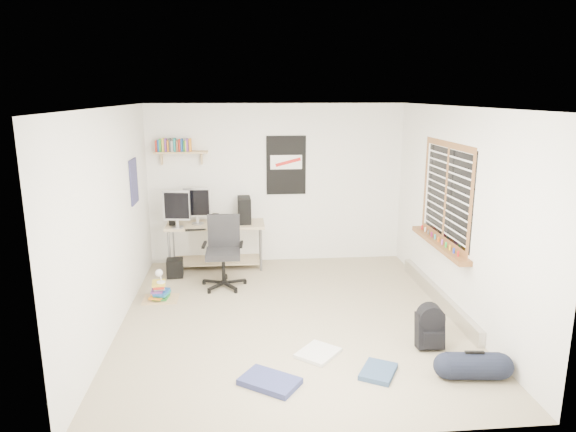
{
  "coord_description": "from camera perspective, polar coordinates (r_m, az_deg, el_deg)",
  "views": [
    {
      "loc": [
        -0.56,
        -5.72,
        2.64
      ],
      "look_at": [
        0.02,
        0.47,
        1.16
      ],
      "focal_mm": 32.0,
      "sensor_mm": 36.0,
      "label": 1
    }
  ],
  "objects": [
    {
      "name": "baseboard_heater",
      "position": [
        7.01,
        16.31,
        -8.49
      ],
      "size": [
        0.08,
        2.5,
        0.18
      ],
      "primitive_type": "cube",
      "color": "#B7B2A8",
      "rests_on": "floor"
    },
    {
      "name": "subwoofer",
      "position": [
        7.78,
        -12.45,
        -5.64
      ],
      "size": [
        0.25,
        0.25,
        0.26
      ],
      "primitive_type": "cube",
      "rotation": [
        0.0,
        0.0,
        0.07
      ],
      "color": "black",
      "rests_on": "floor"
    },
    {
      "name": "speaker_left",
      "position": [
        7.94,
        -12.74,
        -0.54
      ],
      "size": [
        0.09,
        0.09,
        0.18
      ],
      "primitive_type": "cube",
      "rotation": [
        0.0,
        0.0,
        -0.01
      ],
      "color": "black",
      "rests_on": "desk"
    },
    {
      "name": "keyboard",
      "position": [
        7.73,
        -9.76,
        -1.37
      ],
      "size": [
        0.47,
        0.25,
        0.02
      ],
      "primitive_type": "cube",
      "rotation": [
        0.0,
        0.0,
        0.21
      ],
      "color": "black",
      "rests_on": "desk"
    },
    {
      "name": "duffel_bag",
      "position": [
        5.36,
        19.9,
        -15.29
      ],
      "size": [
        0.28,
        0.28,
        0.51
      ],
      "primitive_type": "cylinder",
      "rotation": [
        0.0,
        0.0,
        -0.11
      ],
      "color": "black",
      "rests_on": "floor"
    },
    {
      "name": "jeans_b",
      "position": [
        5.26,
        10.0,
        -16.66
      ],
      "size": [
        0.45,
        0.49,
        0.05
      ],
      "primitive_type": "cube",
      "rotation": [
        0.0,
        0.0,
        1.06
      ],
      "color": "navy",
      "rests_on": "floor"
    },
    {
      "name": "poster_left_wall",
      "position": [
        7.16,
        -16.76,
        3.69
      ],
      "size": [
        0.02,
        0.42,
        0.6
      ],
      "primitive_type": "cube",
      "color": "navy",
      "rests_on": "left_wall"
    },
    {
      "name": "back_wall",
      "position": [
        8.12,
        -1.28,
        3.57
      ],
      "size": [
        4.0,
        0.01,
        2.5
      ],
      "primitive_type": "cube",
      "color": "silver",
      "rests_on": "ground"
    },
    {
      "name": "right_wall",
      "position": [
        6.42,
        18.37,
        0.22
      ],
      "size": [
        0.01,
        4.5,
        2.5
      ],
      "primitive_type": "cube",
      "color": "silver",
      "rests_on": "ground"
    },
    {
      "name": "backpack",
      "position": [
        5.77,
        15.46,
        -12.14
      ],
      "size": [
        0.3,
        0.24,
        0.38
      ],
      "primitive_type": "cube",
      "rotation": [
        0.0,
        0.0,
        -0.07
      ],
      "color": "black",
      "rests_on": "floor"
    },
    {
      "name": "floor",
      "position": [
        6.33,
        0.25,
        -11.29
      ],
      "size": [
        4.0,
        4.5,
        0.01
      ],
      "primitive_type": "cube",
      "color": "gray",
      "rests_on": "ground"
    },
    {
      "name": "tshirt",
      "position": [
        5.52,
        3.36,
        -14.95
      ],
      "size": [
        0.53,
        0.54,
        0.04
      ],
      "primitive_type": "cube",
      "rotation": [
        0.0,
        0.0,
        0.87
      ],
      "color": "silver",
      "rests_on": "floor"
    },
    {
      "name": "poster_back_wall",
      "position": [
        8.06,
        -0.21,
        5.66
      ],
      "size": [
        0.62,
        0.03,
        0.92
      ],
      "primitive_type": "cube",
      "color": "black",
      "rests_on": "back_wall"
    },
    {
      "name": "desk_lamp",
      "position": [
        6.89,
        -14.0,
        -6.14
      ],
      "size": [
        0.15,
        0.2,
        0.18
      ],
      "primitive_type": "cube",
      "rotation": [
        0.0,
        0.0,
        -0.24
      ],
      "color": "silver",
      "rests_on": "book_stack"
    },
    {
      "name": "jeans_a",
      "position": [
        5.02,
        -2.04,
        -17.9
      ],
      "size": [
        0.63,
        0.58,
        0.06
      ],
      "primitive_type": "cube",
      "rotation": [
        0.0,
        0.0,
        -0.61
      ],
      "color": "navy",
      "rests_on": "floor"
    },
    {
      "name": "left_wall",
      "position": [
        6.06,
        -18.96,
        -0.58
      ],
      "size": [
        0.01,
        4.5,
        2.5
      ],
      "primitive_type": "cube",
      "color": "silver",
      "rests_on": "ground"
    },
    {
      "name": "window",
      "position": [
        6.63,
        17.04,
        2.49
      ],
      "size": [
        0.1,
        1.5,
        1.26
      ],
      "primitive_type": "cube",
      "color": "brown",
      "rests_on": "right_wall"
    },
    {
      "name": "ceiling",
      "position": [
        5.75,
        0.27,
        12.07
      ],
      "size": [
        4.0,
        4.5,
        0.01
      ],
      "primitive_type": "cube",
      "color": "white",
      "rests_on": "ground"
    },
    {
      "name": "desk",
      "position": [
        8.06,
        -7.98,
        -3.1
      ],
      "size": [
        1.54,
        0.79,
        0.68
      ],
      "primitive_type": "cube",
      "rotation": [
        0.0,
        0.0,
        0.09
      ],
      "color": "#CAC28C",
      "rests_on": "floor"
    },
    {
      "name": "pc_tower",
      "position": [
        7.92,
        -4.87,
        0.59
      ],
      "size": [
        0.2,
        0.4,
        0.41
      ],
      "primitive_type": "cube",
      "rotation": [
        0.0,
        0.0,
        0.04
      ],
      "color": "black",
      "rests_on": "desk"
    },
    {
      "name": "book_stack",
      "position": [
        6.99,
        -14.04,
        -7.87
      ],
      "size": [
        0.51,
        0.46,
        0.29
      ],
      "primitive_type": "cube",
      "rotation": [
        0.0,
        0.0,
        0.3
      ],
      "color": "brown",
      "rests_on": "floor"
    },
    {
      "name": "office_chair",
      "position": [
        7.18,
        -7.23,
        -4.12
      ],
      "size": [
        0.69,
        0.69,
        1.0
      ],
      "primitive_type": "cube",
      "rotation": [
        0.0,
        0.0,
        -0.05
      ],
      "color": "black",
      "rests_on": "floor"
    },
    {
      "name": "monitor_right",
      "position": [
        7.88,
        -10.04,
        0.46
      ],
      "size": [
        0.4,
        0.11,
        0.44
      ],
      "primitive_type": "cube",
      "rotation": [
        0.0,
        0.0,
        -0.03
      ],
      "color": "#A7A6AB",
      "rests_on": "desk"
    },
    {
      "name": "wall_shelf",
      "position": [
        7.96,
        -11.79,
        6.95
      ],
      "size": [
        0.8,
        0.22,
        0.24
      ],
      "primitive_type": "cube",
      "color": "tan",
      "rests_on": "back_wall"
    },
    {
      "name": "monitor_left",
      "position": [
        7.73,
        -12.23,
        0.1
      ],
      "size": [
        0.41,
        0.16,
        0.44
      ],
      "primitive_type": "cube",
      "rotation": [
        0.0,
        0.0,
        -0.14
      ],
      "color": "#B7B8BC",
      "rests_on": "desk"
    },
    {
      "name": "speaker_right",
      "position": [
        7.86,
        -8.09,
        -0.44
      ],
      "size": [
        0.12,
        0.12,
        0.19
      ],
      "primitive_type": "cube",
      "rotation": [
        0.0,
        0.0,
        -0.24
      ],
      "color": "black",
      "rests_on": "desk"
    }
  ]
}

